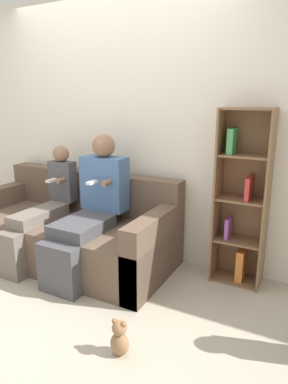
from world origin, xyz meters
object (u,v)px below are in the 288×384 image
at_px(adult_seated, 91,205).
at_px(child_seated, 42,208).
at_px(bookshelf, 242,201).
at_px(teddy_bear, 120,338).
at_px(couch, 72,232).

bearing_deg(adult_seated, child_seated, -174.71).
height_order(child_seated, bookshelf, bookshelf).
xyz_separation_m(adult_seated, teddy_bear, (0.81, -0.84, -0.52)).
distance_m(couch, teddy_bear, 1.48).
bearing_deg(adult_seated, bookshelf, 20.48).
xyz_separation_m(couch, adult_seated, (0.32, -0.10, 0.35)).
xyz_separation_m(couch, teddy_bear, (1.13, -0.94, -0.17)).
height_order(child_seated, teddy_bear, child_seated).
distance_m(couch, child_seated, 0.37).
bearing_deg(child_seated, adult_seated, 5.29).
relative_size(adult_seated, teddy_bear, 5.03).
xyz_separation_m(couch, bookshelf, (1.55, 0.36, 0.44)).
distance_m(adult_seated, bookshelf, 1.32).
relative_size(adult_seated, child_seated, 1.13).
xyz_separation_m(child_seated, bookshelf, (1.77, 0.51, 0.18)).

